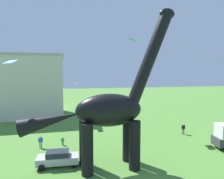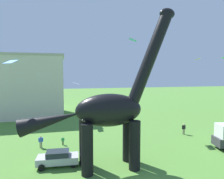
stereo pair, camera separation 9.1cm
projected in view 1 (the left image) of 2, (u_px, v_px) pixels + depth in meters
name	position (u px, v px, depth m)	size (l,w,h in m)	color
dinosaur_sculpture	(108.00, 110.00, 20.16)	(15.57, 3.30, 16.28)	black
parked_sedan_left	(58.00, 158.00, 20.89)	(4.32, 2.08, 1.55)	#B7B7BC
person_watching_child	(63.00, 140.00, 27.01)	(0.41, 0.18, 1.10)	black
person_far_spectator	(41.00, 141.00, 25.91)	(0.58, 0.26, 1.55)	#6B6056
person_near_flyer	(183.00, 128.00, 31.80)	(0.64, 0.28, 1.70)	#6B6056
kite_near_high	(197.00, 59.00, 39.92)	(1.67, 1.78, 0.45)	yellow
kite_mid_right	(76.00, 83.00, 37.62)	(1.15, 1.59, 0.41)	white
kite_trailing	(10.00, 62.00, 20.36)	(1.62, 1.57, 1.73)	#287AE5
kite_near_low	(132.00, 40.00, 33.37)	(1.71, 1.99, 2.18)	#19B2B7
background_building_block	(9.00, 86.00, 44.42)	(23.46, 10.98, 13.71)	beige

